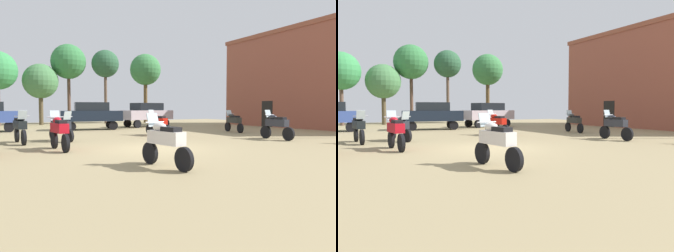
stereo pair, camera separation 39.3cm
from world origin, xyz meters
TOP-DOWN VIEW (x-y plane):
  - ground_plane at (0.00, 0.00)m, footprint 44.00×52.00m
  - brick_building at (18.00, 5.59)m, footprint 6.12×16.07m
  - motorcycle_2 at (-1.61, -3.77)m, footprint 0.65×2.11m
  - motorcycle_3 at (2.92, 5.16)m, footprint 0.71×2.19m
  - motorcycle_4 at (-4.44, 4.48)m, footprint 0.62×2.24m
  - motorcycle_7 at (-2.62, 4.61)m, footprint 0.83×2.08m
  - motorcycle_8 at (-3.37, 1.29)m, footprint 0.62×2.13m
  - motorcycle_9 at (7.04, 0.10)m, footprint 0.62×2.13m
  - motorcycle_11 at (8.46, 4.93)m, footprint 0.70×2.17m
  - car_1 at (1.02, 11.88)m, footprint 4.55×2.54m
  - car_3 at (6.06, 13.00)m, footprint 4.55×2.52m
  - tree_1 at (-1.13, 20.78)m, footprint 3.22×3.22m
  - tree_2 at (9.39, 20.10)m, footprint 3.31×3.31m
  - tree_4 at (5.04, 20.44)m, footprint 2.76×2.76m
  - tree_7 at (1.51, 21.03)m, footprint 3.36×3.36m

SIDE VIEW (x-z plane):
  - ground_plane at x=0.00m, z-range 0.00..0.02m
  - motorcycle_7 at x=-2.62m, z-range 0.01..1.45m
  - motorcycle_11 at x=8.46m, z-range 0.01..1.46m
  - motorcycle_2 at x=-1.61m, z-range 0.01..1.47m
  - motorcycle_3 at x=2.92m, z-range 0.01..1.50m
  - motorcycle_9 at x=7.04m, z-range 0.00..1.51m
  - motorcycle_8 at x=-3.37m, z-range 0.00..1.51m
  - motorcycle_4 at x=-4.44m, z-range 0.01..1.51m
  - car_1 at x=1.02m, z-range 0.19..2.19m
  - car_3 at x=6.06m, z-range 0.19..2.19m
  - brick_building at x=18.00m, z-range 0.01..8.02m
  - tree_1 at x=-1.13m, z-range 1.22..6.90m
  - tree_2 at x=9.39m, z-range 1.96..9.30m
  - tree_4 at x=5.04m, z-range 2.28..9.72m
  - tree_7 at x=1.51m, z-range 2.18..9.95m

